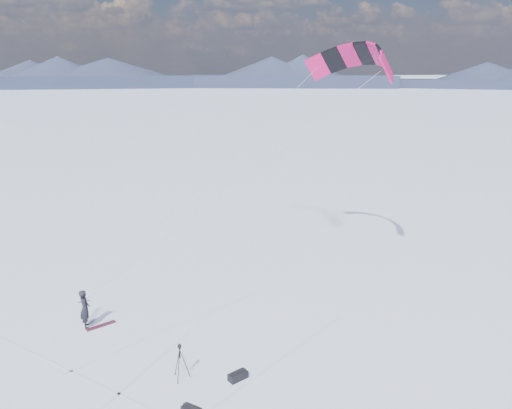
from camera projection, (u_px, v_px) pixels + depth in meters
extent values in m
plane|color=white|center=(137.00, 378.00, 18.89)|extent=(1800.00, 1800.00, 0.00)
cube|color=#192037|center=(469.00, 84.00, 299.17)|extent=(147.80, 124.57, 5.24)
cone|color=#192037|center=(470.00, 79.00, 298.48)|extent=(89.40, 89.40, 8.00)
cube|color=#192037|center=(305.00, 83.00, 324.98)|extent=(156.56, 89.15, 5.24)
cone|color=#192037|center=(305.00, 79.00, 324.29)|extent=(80.64, 80.64, 8.00)
cube|color=#192037|center=(150.00, 83.00, 320.77)|extent=(150.00, 45.00, 5.24)
cone|color=#192037|center=(150.00, 79.00, 320.08)|extent=(64.00, 64.00, 8.00)
cube|color=silver|center=(94.00, 373.00, 19.15)|extent=(6.45, 7.79, 0.01)
cube|color=silver|center=(141.00, 338.00, 21.65)|extent=(11.66, 3.07, 0.01)
imported|color=black|center=(87.00, 327.00, 22.60)|extent=(0.58, 0.75, 1.81)
cube|color=maroon|center=(101.00, 326.00, 22.68)|extent=(1.33, 0.86, 0.04)
cylinder|color=black|center=(185.00, 363.00, 18.72)|extent=(0.38, 0.07, 1.23)
cylinder|color=black|center=(177.00, 362.00, 18.78)|extent=(0.25, 0.32, 1.23)
cylinder|color=black|center=(179.00, 367.00, 18.50)|extent=(0.18, 0.36, 1.23)
cylinder|color=black|center=(180.00, 354.00, 18.55)|extent=(0.04, 0.04, 0.34)
cube|color=black|center=(180.00, 348.00, 18.49)|extent=(0.08, 0.08, 0.05)
cube|color=black|center=(180.00, 346.00, 18.47)|extent=(0.14, 0.10, 0.10)
cylinder|color=black|center=(179.00, 345.00, 18.55)|extent=(0.07, 0.10, 0.07)
cube|color=black|center=(238.00, 376.00, 18.75)|extent=(0.82, 0.65, 0.28)
cylinder|color=black|center=(238.00, 372.00, 18.71)|extent=(0.66, 0.39, 0.07)
cylinder|color=black|center=(191.00, 407.00, 16.83)|extent=(0.53, 0.49, 0.08)
cube|color=#C01055|center=(386.00, 67.00, 23.63)|extent=(1.24, 1.13, 1.60)
cube|color=black|center=(384.00, 59.00, 24.45)|extent=(1.01, 1.23, 1.48)
cube|color=#C01055|center=(376.00, 54.00, 25.37)|extent=(0.92, 1.25, 1.33)
cube|color=black|center=(364.00, 53.00, 26.30)|extent=(1.14, 1.24, 1.18)
cube|color=#C01055|center=(350.00, 55.00, 27.18)|extent=(1.33, 1.17, 1.33)
cube|color=black|center=(334.00, 60.00, 27.92)|extent=(1.48, 1.02, 1.48)
cube|color=#C01055|center=(318.00, 67.00, 28.45)|extent=(1.59, 0.81, 1.60)
cylinder|color=gray|center=(240.00, 181.00, 22.95)|extent=(14.44, 1.35, 10.14)
cylinder|color=gray|center=(215.00, 170.00, 25.36)|extent=(12.84, 6.78, 10.14)
cylinder|color=black|center=(84.00, 301.00, 22.26)|extent=(0.54, 0.19, 0.03)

